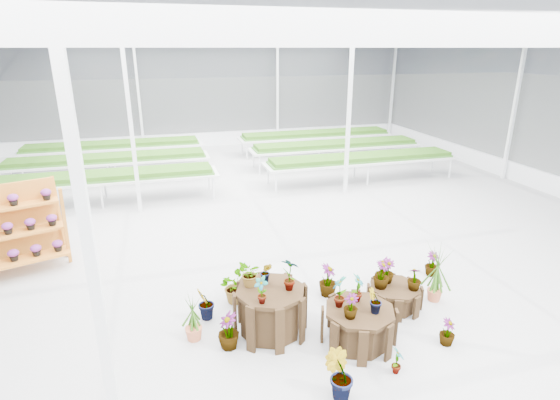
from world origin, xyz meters
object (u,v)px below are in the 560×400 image
object	(u,v)px
plinth_mid	(359,326)
plinth_low	(394,297)
plinth_tall	(271,311)
shelf_rack	(20,230)

from	to	relation	value
plinth_mid	plinth_low	xyz separation A→B (m)	(1.00, 0.70, -0.09)
plinth_tall	plinth_low	world-z (taller)	plinth_tall
plinth_mid	shelf_rack	xyz separation A→B (m)	(-5.38, 3.88, 0.57)
plinth_mid	shelf_rack	world-z (taller)	shelf_rack
plinth_mid	plinth_low	bearing A→B (deg)	34.99
plinth_low	plinth_tall	bearing A→B (deg)	-177.40
plinth_tall	shelf_rack	world-z (taller)	shelf_rack
plinth_low	shelf_rack	distance (m)	7.16
plinth_tall	plinth_mid	distance (m)	1.34
plinth_tall	plinth_mid	bearing A→B (deg)	-26.57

